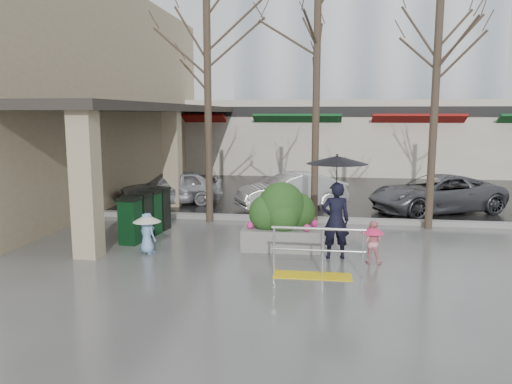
% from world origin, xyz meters
% --- Properties ---
extents(ground, '(120.00, 120.00, 0.00)m').
position_xyz_m(ground, '(0.00, 0.00, 0.00)').
color(ground, '#51514F').
rests_on(ground, ground).
extents(street_asphalt, '(120.00, 36.00, 0.01)m').
position_xyz_m(street_asphalt, '(0.00, 22.00, 0.01)').
color(street_asphalt, black).
rests_on(street_asphalt, ground).
extents(curb, '(120.00, 0.30, 0.15)m').
position_xyz_m(curb, '(0.00, 4.00, 0.07)').
color(curb, gray).
rests_on(curb, ground).
extents(near_building, '(6.00, 18.00, 8.00)m').
position_xyz_m(near_building, '(-9.00, 8.00, 4.00)').
color(near_building, tan).
rests_on(near_building, ground).
extents(canopy_slab, '(2.80, 18.00, 0.25)m').
position_xyz_m(canopy_slab, '(-4.80, 8.00, 3.62)').
color(canopy_slab, '#2D2823').
rests_on(canopy_slab, pillar_front).
extents(pillar_front, '(0.55, 0.55, 3.50)m').
position_xyz_m(pillar_front, '(-3.90, -0.50, 1.75)').
color(pillar_front, tan).
rests_on(pillar_front, ground).
extents(pillar_back, '(0.55, 0.55, 3.50)m').
position_xyz_m(pillar_back, '(-3.90, 6.00, 1.75)').
color(pillar_back, tan).
rests_on(pillar_back, ground).
extents(storefront_row, '(34.00, 6.74, 4.00)m').
position_xyz_m(storefront_row, '(2.00, 17.97, 2.01)').
color(storefront_row, beige).
rests_on(storefront_row, ground).
extents(handrail, '(1.90, 0.50, 1.03)m').
position_xyz_m(handrail, '(1.36, -1.20, 0.38)').
color(handrail, yellow).
rests_on(handrail, ground).
extents(tree_west, '(3.20, 3.20, 6.80)m').
position_xyz_m(tree_west, '(-2.00, 3.60, 5.08)').
color(tree_west, '#382B21').
rests_on(tree_west, ground).
extents(tree_midwest, '(3.20, 3.20, 7.00)m').
position_xyz_m(tree_midwest, '(1.20, 3.60, 5.23)').
color(tree_midwest, '#382B21').
rests_on(tree_midwest, ground).
extents(tree_mideast, '(3.20, 3.20, 6.50)m').
position_xyz_m(tree_mideast, '(4.50, 3.60, 4.86)').
color(tree_mideast, '#382B21').
rests_on(tree_mideast, ground).
extents(woman, '(1.40, 1.40, 2.41)m').
position_xyz_m(woman, '(1.77, 0.17, 1.47)').
color(woman, black).
rests_on(woman, ground).
extents(child_pink, '(0.53, 0.53, 0.96)m').
position_xyz_m(child_pink, '(2.58, -0.09, 0.55)').
color(child_pink, pink).
rests_on(child_pink, ground).
extents(child_blue, '(0.67, 0.67, 0.99)m').
position_xyz_m(child_blue, '(-2.65, -0.04, 0.62)').
color(child_blue, '#7AA3D9').
rests_on(child_blue, ground).
extents(planter, '(1.93, 1.13, 1.67)m').
position_xyz_m(planter, '(0.48, 0.82, 0.80)').
color(planter, slate).
rests_on(planter, ground).
extents(news_boxes, '(0.76, 2.22, 1.22)m').
position_xyz_m(news_boxes, '(-3.28, 1.57, 0.61)').
color(news_boxes, '#0B3216').
rests_on(news_boxes, ground).
extents(car_a, '(3.98, 2.86, 1.26)m').
position_xyz_m(car_a, '(-4.08, 6.30, 0.63)').
color(car_a, '#A8A8AD').
rests_on(car_a, ground).
extents(car_b, '(4.00, 2.98, 1.26)m').
position_xyz_m(car_b, '(0.35, 6.06, 0.63)').
color(car_b, silver).
rests_on(car_b, ground).
extents(car_c, '(4.99, 3.73, 1.26)m').
position_xyz_m(car_c, '(5.20, 6.15, 0.63)').
color(car_c, '#515357').
rests_on(car_c, ground).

